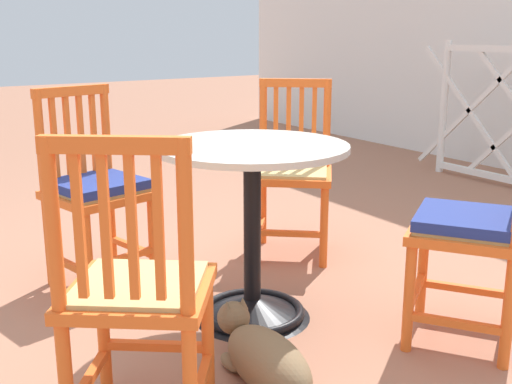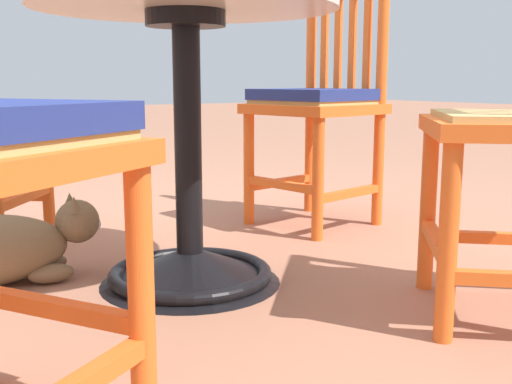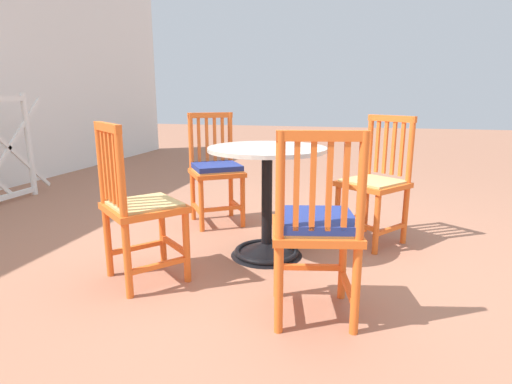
# 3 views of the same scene
# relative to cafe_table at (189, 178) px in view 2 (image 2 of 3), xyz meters

# --- Properties ---
(ground_plane) EXTENTS (24.00, 24.00, 0.00)m
(ground_plane) POSITION_rel_cafe_table_xyz_m (-0.05, -0.16, -0.28)
(ground_plane) COLOR #A36B51
(cafe_table) EXTENTS (0.76, 0.76, 0.73)m
(cafe_table) POSITION_rel_cafe_table_xyz_m (0.00, 0.00, 0.00)
(cafe_table) COLOR black
(cafe_table) RESTS_ON ground_plane
(orange_chair_tucked_in) EXTENTS (0.48, 0.48, 0.91)m
(orange_chair_tucked_in) POSITION_rel_cafe_table_xyz_m (-0.71, -0.40, 0.16)
(orange_chair_tucked_in) COLOR orange
(orange_chair_tucked_in) RESTS_ON ground_plane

